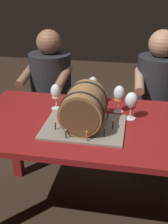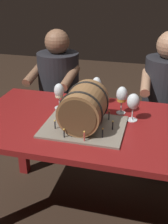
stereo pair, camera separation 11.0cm
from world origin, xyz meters
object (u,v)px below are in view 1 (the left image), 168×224
at_px(barrel_cake, 84,109).
at_px(person_seated_left, 52,101).
at_px(wine_glass_amber, 119,95).
at_px(wine_glass_white, 56,93).
at_px(wine_glass_red, 93,86).
at_px(wine_glass_empty, 131,101).
at_px(person_seated_right, 155,107).
at_px(dining_table, 88,138).

distance_m(barrel_cake, person_seated_left, 0.95).
xyz_separation_m(wine_glass_amber, wine_glass_white, (-0.41, -0.03, -0.01)).
bearing_deg(wine_glass_red, wine_glass_white, -152.05).
xyz_separation_m(wine_glass_red, wine_glass_empty, (0.26, -0.17, -0.01)).
bearing_deg(barrel_cake, person_seated_right, 59.97).
bearing_deg(person_seated_right, wine_glass_amber, -117.15).
relative_size(wine_glass_red, wine_glass_white, 1.14).
height_order(dining_table, wine_glass_white, wine_glass_white).
xyz_separation_m(barrel_cake, person_seated_left, (-0.44, 0.79, -0.32)).
distance_m(wine_glass_amber, wine_glass_white, 0.41).
height_order(barrel_cake, person_seated_right, person_seated_right).
bearing_deg(dining_table, wine_glass_empty, 20.19).
distance_m(wine_glass_amber, wine_glass_red, 0.20).
height_order(person_seated_left, person_seated_right, person_seated_right).
distance_m(barrel_cake, person_seated_right, 0.96).
bearing_deg(barrel_cake, wine_glass_amber, 54.31).
distance_m(dining_table, barrel_cake, 0.24).
bearing_deg(person_seated_right, dining_table, -121.96).
bearing_deg(person_seated_right, person_seated_left, -180.00).
distance_m(barrel_cake, wine_glass_empty, 0.31).
xyz_separation_m(dining_table, wine_glass_red, (-0.01, 0.27, 0.24)).
bearing_deg(wine_glass_white, person_seated_right, 39.70).
distance_m(dining_table, person_seated_left, 0.85).
relative_size(wine_glass_amber, wine_glass_white, 1.04).
bearing_deg(wine_glass_empty, wine_glass_red, 146.37).
distance_m(wine_glass_empty, person_seated_left, 0.99).
bearing_deg(wine_glass_amber, dining_table, -133.93).
xyz_separation_m(dining_table, barrel_cake, (-0.01, -0.07, 0.23)).
bearing_deg(barrel_cake, wine_glass_white, 135.64).
distance_m(dining_table, person_seated_right, 0.84).
distance_m(barrel_cake, wine_glass_white, 0.32).
bearing_deg(wine_glass_white, person_seated_left, 110.25).
relative_size(wine_glass_white, wine_glass_empty, 1.00).
xyz_separation_m(dining_table, wine_glass_amber, (0.17, 0.18, 0.23)).
relative_size(dining_table, person_seated_right, 1.20).
bearing_deg(wine_glass_red, person_seated_left, 134.02).
relative_size(wine_glass_red, person_seated_left, 0.17).
height_order(barrel_cake, wine_glass_white, barrel_cake).
relative_size(wine_glass_empty, person_seated_right, 0.15).
bearing_deg(barrel_cake, person_seated_left, 118.93).
relative_size(wine_glass_white, person_seated_right, 0.15).
bearing_deg(wine_glass_red, barrel_cake, -89.48).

